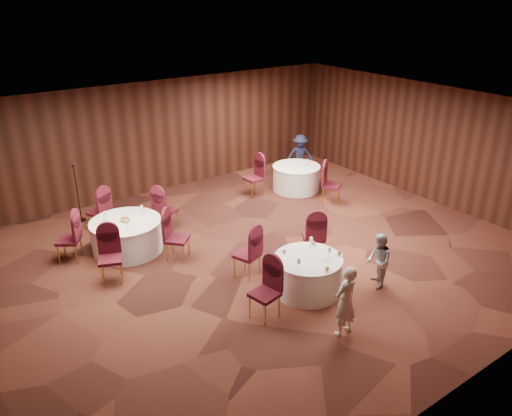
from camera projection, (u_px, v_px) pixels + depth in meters
ground at (254, 258)px, 11.14m from camera, size 12.00×12.00×0.00m
room_shell at (254, 175)px, 10.34m from camera, size 12.00×12.00×12.00m
table_main at (307, 274)px, 9.80m from camera, size 1.35×1.35×0.74m
table_left at (127, 236)px, 11.32m from camera, size 1.60×1.60×0.74m
table_right at (296, 178)px, 14.75m from camera, size 1.40×1.40×0.74m
chairs_main at (276, 260)px, 10.07m from camera, size 2.87×2.02×1.00m
chairs_left at (125, 230)px, 11.28m from camera, size 3.13×3.10×1.00m
chairs_right at (292, 182)px, 14.09m from camera, size 2.07×2.35×1.00m
tabletop_main at (316, 253)px, 9.65m from camera, size 1.10×1.05×0.22m
tabletop_left at (125, 218)px, 11.14m from camera, size 0.89×0.77×0.22m
tabletop_right at (308, 162)px, 14.47m from camera, size 0.08×0.08×0.22m
mic_stand at (79, 205)px, 12.76m from camera, size 0.24×0.24×1.51m
woman_a at (346, 301)px, 8.47m from camera, size 0.51×0.36×1.33m
woman_b at (379, 261)px, 9.88m from camera, size 0.67×0.71×1.15m
man_c at (300, 156)px, 15.73m from camera, size 1.00×0.89×1.34m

